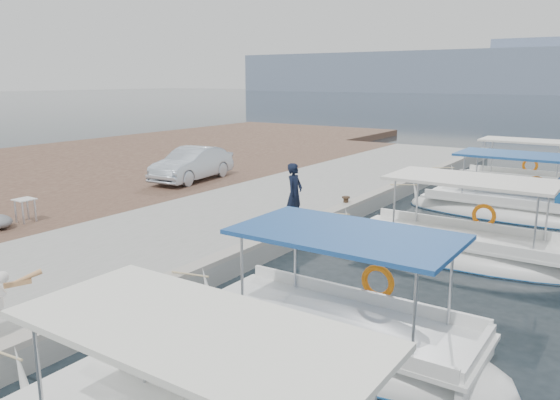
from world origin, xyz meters
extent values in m
plane|color=black|center=(0.00, 0.00, 0.00)|extent=(400.00, 400.00, 0.00)
cube|color=gray|center=(-3.00, 5.00, 0.25)|extent=(6.00, 40.00, 0.50)
cube|color=#A29B8F|center=(-0.22, 5.00, 0.56)|extent=(0.44, 40.00, 0.12)
cube|color=#4D3328|center=(-8.00, 5.00, 0.25)|extent=(4.00, 40.00, 0.50)
cube|color=#4D3328|center=(-18.00, 5.00, 0.24)|extent=(16.00, 60.00, 0.48)
cube|color=gray|center=(-60.00, 190.00, 7.00)|extent=(140.00, 40.00, 14.00)
cube|color=white|center=(4.27, -6.09, 2.19)|extent=(4.20, 1.90, 0.08)
cylinder|color=silver|center=(2.52, -6.86, 1.35)|extent=(0.05, 0.05, 1.60)
torus|color=orange|center=(4.40, -5.11, 1.00)|extent=(0.68, 0.12, 0.68)
ellipsoid|color=silver|center=(3.78, -1.93, 0.05)|extent=(6.36, 2.35, 1.30)
ellipsoid|color=navy|center=(3.78, -1.93, 0.03)|extent=(6.39, 2.40, 0.22)
cube|color=silver|center=(3.78, -1.93, 0.55)|extent=(5.21, 2.02, 0.08)
cube|color=#1D4B91|center=(3.94, -1.93, 2.19)|extent=(3.82, 2.16, 0.08)
cylinder|color=silver|center=(2.35, -2.81, 1.35)|extent=(0.05, 0.05, 1.60)
torus|color=orange|center=(4.08, -0.81, 1.00)|extent=(0.68, 0.12, 0.68)
ellipsoid|color=silver|center=(4.15, 4.56, 0.05)|extent=(7.10, 2.38, 1.30)
ellipsoid|color=navy|center=(4.15, 4.56, 0.03)|extent=(7.13, 2.42, 0.22)
cube|color=silver|center=(4.15, 4.56, 0.55)|extent=(5.82, 2.04, 0.08)
cube|color=silver|center=(4.33, 4.56, 2.19)|extent=(4.26, 2.19, 0.08)
cylinder|color=silver|center=(2.55, 3.67, 1.35)|extent=(0.05, 0.05, 1.60)
torus|color=orange|center=(4.45, 5.69, 1.00)|extent=(0.68, 0.12, 0.68)
ellipsoid|color=silver|center=(4.58, 10.30, 0.05)|extent=(7.96, 2.43, 1.30)
ellipsoid|color=navy|center=(4.58, 10.30, 0.03)|extent=(8.00, 2.48, 0.22)
cube|color=silver|center=(4.58, 10.30, 0.55)|extent=(6.53, 2.09, 0.08)
cube|color=#1B498A|center=(4.78, 10.30, 2.19)|extent=(4.78, 2.23, 0.08)
cylinder|color=silver|center=(2.79, 9.39, 1.35)|extent=(0.05, 0.05, 1.60)
torus|color=orange|center=(4.88, 11.45, 1.00)|extent=(0.68, 0.12, 0.68)
ellipsoid|color=silver|center=(3.54, 15.35, 0.05)|extent=(5.87, 2.01, 1.30)
ellipsoid|color=navy|center=(3.54, 15.35, 0.03)|extent=(5.90, 2.05, 0.22)
cube|color=silver|center=(3.54, 15.35, 0.55)|extent=(4.81, 1.73, 0.08)
cube|color=silver|center=(3.68, 15.35, 2.19)|extent=(3.52, 1.85, 0.08)
cylinder|color=silver|center=(2.21, 14.60, 1.35)|extent=(0.05, 0.05, 1.60)
torus|color=orange|center=(3.84, 16.30, 1.00)|extent=(0.68, 0.12, 0.68)
cylinder|color=black|center=(-0.35, -3.50, 0.65)|extent=(0.18, 0.18, 0.30)
cylinder|color=black|center=(-0.35, -3.50, 0.80)|extent=(0.28, 0.28, 0.05)
cylinder|color=black|center=(-0.35, 1.50, 0.65)|extent=(0.18, 0.18, 0.30)
cylinder|color=black|center=(-0.35, 1.50, 0.80)|extent=(0.28, 0.28, 0.05)
cylinder|color=black|center=(-0.35, 6.50, 0.65)|extent=(0.18, 0.18, 0.30)
cylinder|color=black|center=(-0.35, 6.50, 0.80)|extent=(0.28, 0.28, 0.05)
cylinder|color=black|center=(-0.35, 11.50, 0.65)|extent=(0.18, 0.18, 0.30)
cylinder|color=black|center=(-0.35, 11.50, 0.80)|extent=(0.28, 0.28, 0.05)
sphere|color=white|center=(-0.73, -5.44, 1.52)|extent=(0.21, 0.21, 0.21)
cone|color=#EAA566|center=(-0.62, -5.14, 1.43)|extent=(0.31, 0.62, 0.25)
imported|color=black|center=(-0.60, 3.57, 1.42)|extent=(0.51, 0.71, 1.84)
imported|color=silver|center=(-8.08, 7.13, 1.21)|extent=(2.00, 4.46, 1.42)
cylinder|color=silver|center=(-7.68, -1.15, 0.85)|extent=(0.06, 0.06, 0.70)
cylinder|color=silver|center=(-7.28, -1.15, 0.85)|extent=(0.06, 0.06, 0.70)
cylinder|color=silver|center=(-7.68, -0.75, 0.85)|extent=(0.06, 0.06, 0.70)
cylinder|color=silver|center=(-7.28, -0.75, 0.85)|extent=(0.06, 0.06, 0.70)
cube|color=white|center=(-7.48, -0.95, 1.21)|extent=(0.55, 0.55, 0.03)
camera|label=1|loc=(8.03, -10.04, 4.80)|focal=35.00mm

